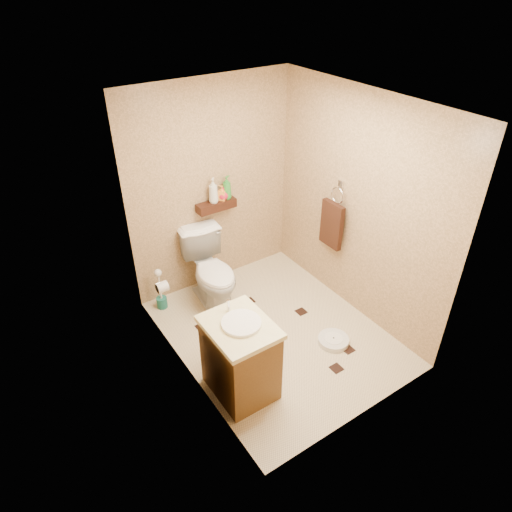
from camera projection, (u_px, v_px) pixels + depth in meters
ground at (275, 333)px, 4.86m from camera, size 2.50×2.50×0.00m
wall_back at (212, 188)px, 5.06m from camera, size 2.00×0.04×2.40m
wall_front at (379, 309)px, 3.33m from camera, size 2.00×0.04×2.40m
wall_left at (180, 271)px, 3.73m from camera, size 0.04×2.50×2.40m
wall_right at (357, 208)px, 4.66m from camera, size 0.04×2.50×2.40m
ceiling at (283, 104)px, 3.54m from camera, size 2.00×2.50×0.02m
wall_shelf at (216, 206)px, 5.11m from camera, size 0.46×0.14×0.10m
floor_accents at (282, 334)px, 4.84m from camera, size 1.20×1.45×0.01m
toilet at (212, 271)px, 5.07m from camera, size 0.56×0.88×0.84m
vanity at (240, 357)px, 4.02m from camera, size 0.53×0.64×0.90m
bathroom_scale at (333, 340)px, 4.72m from camera, size 0.36×0.36×0.06m
toilet_brush at (161, 294)px, 5.12m from camera, size 0.12×0.12×0.52m
towel_ring at (332, 223)px, 4.94m from camera, size 0.12×0.30×0.76m
toilet_paper at (162, 287)px, 4.54m from camera, size 0.12×0.11×0.12m
bottle_a at (213, 191)px, 4.99m from camera, size 0.15×0.15×0.28m
bottle_b at (222, 193)px, 5.07m from camera, size 0.11×0.11×0.17m
bottle_c at (223, 193)px, 5.08m from camera, size 0.16×0.16×0.15m
bottle_d at (227, 188)px, 5.07m from camera, size 0.13×0.13×0.27m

